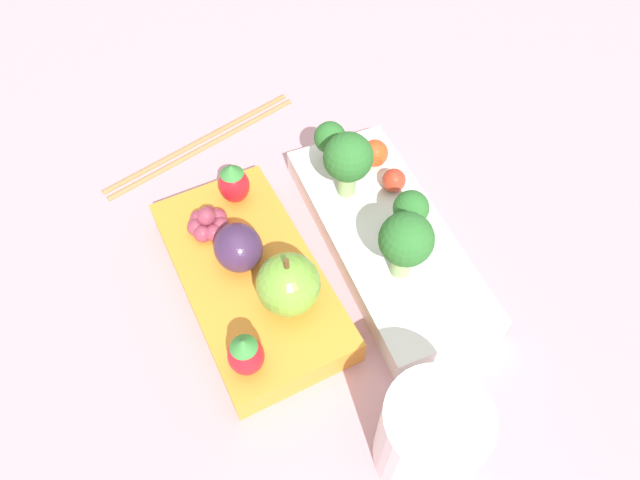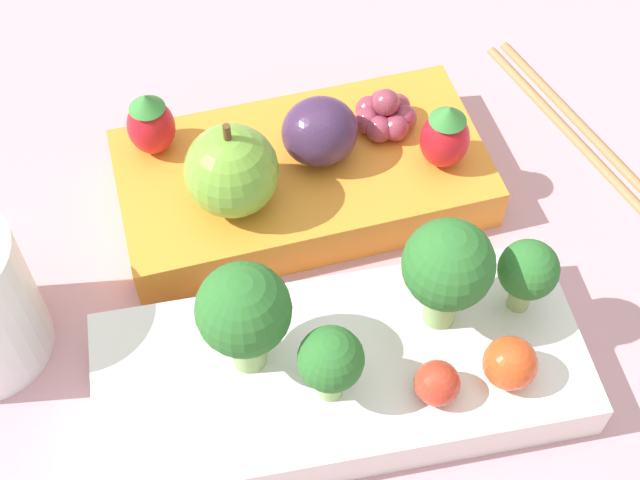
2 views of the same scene
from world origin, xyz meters
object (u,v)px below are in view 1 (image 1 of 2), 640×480
plum (238,248)px  broccoli_floret_2 (406,241)px  bento_box_savoury (386,237)px  bento_box_fruit (250,278)px  strawberry_1 (246,354)px  grape_cluster (208,223)px  broccoli_floret_0 (348,159)px  cherry_tomato_1 (375,153)px  broccoli_floret_1 (411,209)px  apple (288,285)px  chopsticks_pair (202,142)px  strawberry_0 (234,183)px  cherry_tomato_0 (394,180)px  broccoli_floret_3 (330,139)px  drinking_cup (430,436)px

plum → broccoli_floret_2: bearing=55.8°
bento_box_savoury → plum: bearing=-104.9°
bento_box_savoury → bento_box_fruit: size_ratio=1.17×
strawberry_1 → grape_cluster: 0.13m
broccoli_floret_0 → cherry_tomato_1: (-0.02, 0.04, -0.03)m
broccoli_floret_1 → grape_cluster: (-0.08, -0.14, -0.02)m
apple → chopsticks_pair: size_ratio=0.27×
cherry_tomato_1 → strawberry_0: 0.13m
broccoli_floret_1 → broccoli_floret_0: bearing=-162.0°
cherry_tomato_0 → cherry_tomato_1: size_ratio=0.84×
broccoli_floret_1 → grape_cluster: 0.16m
broccoli_floret_2 → plum: broccoli_floret_2 is taller
strawberry_1 → chopsticks_pair: bearing=164.3°
broccoli_floret_2 → chopsticks_pair: bearing=-163.0°
broccoli_floret_3 → apple: 0.15m
bento_box_fruit → grape_cluster: grape_cluster is taller
chopsticks_pair → broccoli_floret_0: bearing=29.2°
broccoli_floret_3 → grape_cluster: (0.02, -0.13, -0.02)m
cherry_tomato_1 → strawberry_1: (0.12, -0.19, 0.01)m
broccoli_floret_0 → broccoli_floret_3: bearing=170.5°
broccoli_floret_3 → drinking_cup: 0.26m
bento_box_fruit → broccoli_floret_2: size_ratio=3.20×
apple → strawberry_1: apple is taller
cherry_tomato_0 → strawberry_1: strawberry_1 is taller
bento_box_savoury → broccoli_floret_0: (-0.05, -0.01, 0.05)m
broccoli_floret_3 → strawberry_1: bearing=-47.4°
bento_box_savoury → broccoli_floret_0: broccoli_floret_0 is taller
broccoli_floret_0 → broccoli_floret_3: broccoli_floret_0 is taller
bento_box_fruit → strawberry_0: bearing=161.3°
apple → strawberry_0: apple is taller
broccoli_floret_1 → cherry_tomato_1: bearing=165.9°
broccoli_floret_2 → grape_cluster: 0.16m
grape_cluster → broccoli_floret_3: bearing=98.1°
plum → drinking_cup: size_ratio=0.52×
bento_box_fruit → cherry_tomato_0: 0.15m
bento_box_fruit → broccoli_floret_1: 0.14m
strawberry_1 → grape_cluster: strawberry_1 is taller
broccoli_floret_3 → strawberry_1: 0.21m
broccoli_floret_1 → strawberry_1: 0.17m
strawberry_0 → broccoli_floret_3: bearing=89.2°
cherry_tomato_0 → grape_cluster: (-0.04, -0.16, 0.00)m
broccoli_floret_3 → drinking_cup: (0.25, -0.08, -0.01)m
strawberry_0 → strawberry_1: (0.14, -0.06, -0.00)m
plum → apple: bearing=16.7°
strawberry_1 → broccoli_floret_2: bearing=94.6°
bento_box_fruit → chopsticks_pair: bearing=169.3°
broccoli_floret_1 → cherry_tomato_1: broccoli_floret_1 is taller
broccoli_floret_1 → strawberry_1: (0.04, -0.17, -0.01)m
strawberry_1 → plum: bearing=157.1°
strawberry_1 → cherry_tomato_1: bearing=122.3°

